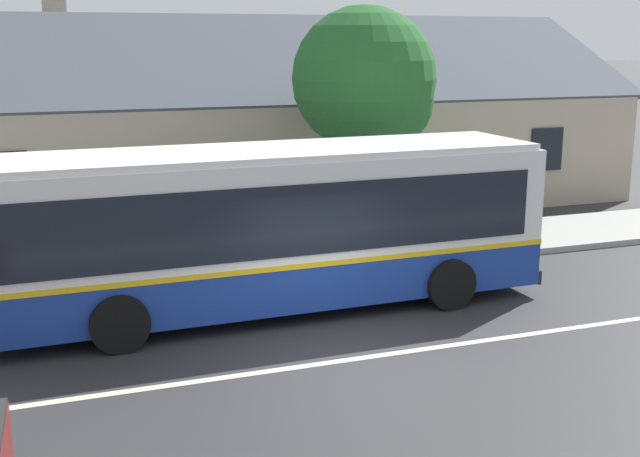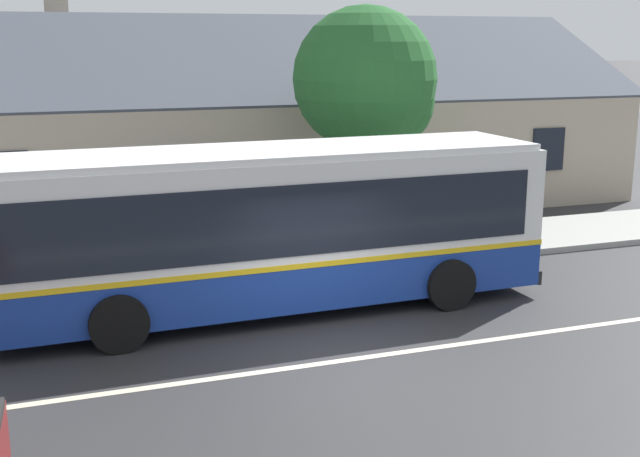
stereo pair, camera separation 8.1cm
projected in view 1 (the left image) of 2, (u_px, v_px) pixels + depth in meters
The scene contains 6 objects.
ground_plane at pixel (349, 360), 13.04m from camera, with size 300.00×300.00×0.00m, color #2D2D30.
sidewalk_far at pixel (253, 262), 18.52m from camera, with size 60.00×3.00×0.15m, color #9E9E99.
lane_divider_stripe at pixel (349, 360), 13.04m from camera, with size 60.00×0.16×0.01m, color beige.
community_building at pixel (255, 140), 26.77m from camera, with size 22.60×10.85×6.90m.
transit_bus at pixel (267, 225), 15.14m from camera, with size 10.78×2.90×3.11m.
street_tree_primary at pixel (369, 85), 19.79m from camera, with size 3.56×3.56×5.92m.
Camera 1 is at (-4.57, -11.32, 5.10)m, focal length 45.00 mm.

